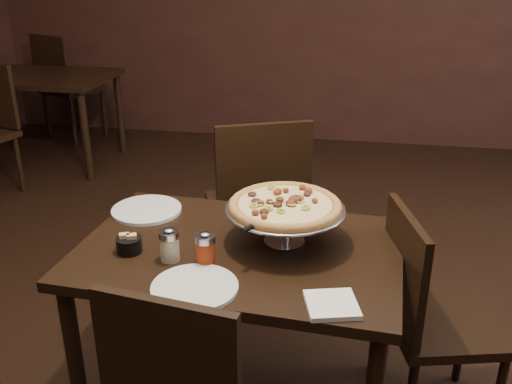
# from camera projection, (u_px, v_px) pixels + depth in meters

# --- Properties ---
(room) EXTENTS (6.04, 7.04, 2.84)m
(room) POSITION_uv_depth(u_px,v_px,m) (274.00, 40.00, 1.65)
(room) COLOR black
(room) RESTS_ON ground
(dining_table) EXTENTS (1.15, 0.81, 0.69)m
(dining_table) POSITION_uv_depth(u_px,v_px,m) (240.00, 270.00, 2.01)
(dining_table) COLOR black
(dining_table) RESTS_ON ground
(background_table) EXTENTS (1.16, 0.78, 0.73)m
(background_table) POSITION_uv_depth(u_px,v_px,m) (39.00, 87.00, 4.56)
(background_table) COLOR black
(background_table) RESTS_ON ground
(pizza_stand) EXTENTS (0.42, 0.42, 0.17)m
(pizza_stand) POSITION_uv_depth(u_px,v_px,m) (285.00, 206.00, 1.95)
(pizza_stand) COLOR #B1B0B8
(pizza_stand) RESTS_ON dining_table
(parmesan_shaker) EXTENTS (0.07, 0.07, 0.12)m
(parmesan_shaker) POSITION_uv_depth(u_px,v_px,m) (170.00, 245.00, 1.87)
(parmesan_shaker) COLOR beige
(parmesan_shaker) RESTS_ON dining_table
(pepper_flake_shaker) EXTENTS (0.07, 0.07, 0.12)m
(pepper_flake_shaker) POSITION_uv_depth(u_px,v_px,m) (205.00, 249.00, 1.85)
(pepper_flake_shaker) COLOR maroon
(pepper_flake_shaker) RESTS_ON dining_table
(packet_caddy) EXTENTS (0.09, 0.09, 0.07)m
(packet_caddy) POSITION_uv_depth(u_px,v_px,m) (129.00, 244.00, 1.94)
(packet_caddy) COLOR black
(packet_caddy) RESTS_ON dining_table
(napkin_stack) EXTENTS (0.18, 0.18, 0.02)m
(napkin_stack) POSITION_uv_depth(u_px,v_px,m) (332.00, 305.00, 1.64)
(napkin_stack) COLOR white
(napkin_stack) RESTS_ON dining_table
(plate_left) EXTENTS (0.27, 0.27, 0.01)m
(plate_left) POSITION_uv_depth(u_px,v_px,m) (147.00, 210.00, 2.24)
(plate_left) COLOR silver
(plate_left) RESTS_ON dining_table
(plate_near) EXTENTS (0.27, 0.27, 0.01)m
(plate_near) POSITION_uv_depth(u_px,v_px,m) (195.00, 287.00, 1.73)
(plate_near) COLOR silver
(plate_near) RESTS_ON dining_table
(serving_spatula) EXTENTS (0.15, 0.15, 0.02)m
(serving_spatula) POSITION_uv_depth(u_px,v_px,m) (255.00, 226.00, 1.82)
(serving_spatula) COLOR #B1B0B8
(serving_spatula) RESTS_ON pizza_stand
(chair_far) EXTENTS (0.58, 0.58, 0.95)m
(chair_far) POSITION_uv_depth(u_px,v_px,m) (258.00, 202.00, 2.76)
(chair_far) COLOR black
(chair_far) RESTS_ON ground
(chair_side) EXTENTS (0.47, 0.47, 0.84)m
(chair_side) POSITION_uv_depth(u_px,v_px,m) (429.00, 311.00, 2.03)
(chair_side) COLOR black
(chair_side) RESTS_ON ground
(bg_chair_far) EXTENTS (0.59, 0.59, 0.96)m
(bg_chair_far) POSITION_uv_depth(u_px,v_px,m) (65.00, 83.00, 5.17)
(bg_chair_far) COLOR black
(bg_chair_far) RESTS_ON ground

